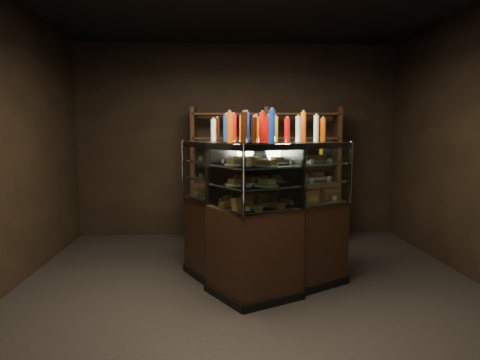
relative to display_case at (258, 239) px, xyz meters
name	(u,v)px	position (x,y,z in m)	size (l,w,h in m)	color
ground	(251,291)	(-0.09, -0.17, -0.52)	(5.00, 5.00, 0.00)	black
room_shell	(252,102)	(-0.09, -0.17, 1.43)	(5.02, 5.02, 3.01)	black
display_case	(258,239)	(0.00, 0.00, 0.00)	(1.85, 1.59, 1.55)	black
food_display	(259,176)	(0.00, 0.00, 0.67)	(1.41, 1.24, 0.47)	#CA7F48
bottles_top	(259,128)	(0.00, 0.00, 1.17)	(1.24, 1.10, 0.30)	yellow
potted_conifer	(293,242)	(0.44, 0.33, -0.13)	(0.31, 0.31, 0.67)	black
back_shelving	(265,201)	(0.30, 1.88, 0.10)	(2.21, 0.56, 2.00)	black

